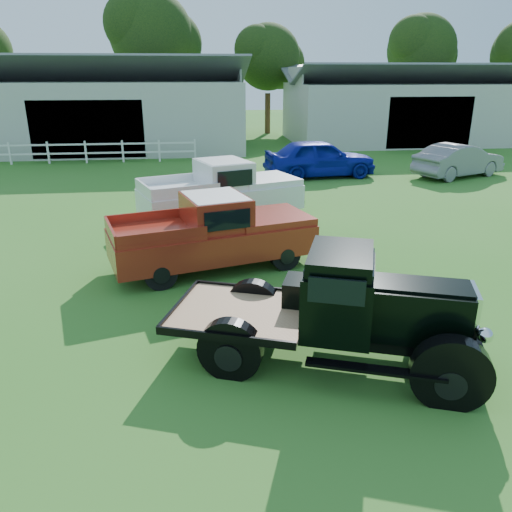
{
  "coord_description": "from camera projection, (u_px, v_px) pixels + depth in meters",
  "views": [
    {
      "loc": [
        -1.0,
        -8.73,
        4.74
      ],
      "look_at": [
        0.2,
        1.2,
        1.05
      ],
      "focal_mm": 35.0,
      "sensor_mm": 36.0,
      "label": 1
    }
  ],
  "objects": [
    {
      "name": "ground",
      "position": [
        253.0,
        327.0,
        9.88
      ],
      "size": [
        120.0,
        120.0,
        0.0
      ],
      "primitive_type": "plane",
      "color": "#2B6F1C"
    },
    {
      "name": "tree_c",
      "position": [
        268.0,
        75.0,
        39.62
      ],
      "size": [
        5.4,
        5.4,
        9.0
      ],
      "primitive_type": null,
      "color": "black",
      "rests_on": "ground"
    },
    {
      "name": "fence_rail",
      "position": [
        67.0,
        152.0,
        27.4
      ],
      "size": [
        14.2,
        0.16,
        1.2
      ],
      "primitive_type": null,
      "color": "white",
      "rests_on": "ground"
    },
    {
      "name": "vintage_flatbed",
      "position": [
        332.0,
        308.0,
        8.36
      ],
      "size": [
        5.58,
        3.69,
        2.06
      ],
      "primitive_type": null,
      "rotation": [
        0.0,
        0.0,
        -0.35
      ],
      "color": "black",
      "rests_on": "ground"
    },
    {
      "name": "tree_b",
      "position": [
        153.0,
        58.0,
        39.1
      ],
      "size": [
        6.9,
        6.9,
        11.5
      ],
      "primitive_type": null,
      "color": "black",
      "rests_on": "ground"
    },
    {
      "name": "shed_left",
      "position": [
        100.0,
        104.0,
        32.34
      ],
      "size": [
        18.8,
        10.2,
        5.6
      ],
      "primitive_type": null,
      "color": "#AFB19E",
      "rests_on": "ground"
    },
    {
      "name": "white_pickup",
      "position": [
        221.0,
        192.0,
        16.54
      ],
      "size": [
        5.86,
        3.84,
        2.01
      ],
      "primitive_type": null,
      "rotation": [
        0.0,
        0.0,
        0.34
      ],
      "color": "silver",
      "rests_on": "ground"
    },
    {
      "name": "tree_d",
      "position": [
        419.0,
        69.0,
        41.84
      ],
      "size": [
        6.0,
        6.0,
        10.0
      ],
      "primitive_type": null,
      "color": "black",
      "rests_on": "ground"
    },
    {
      "name": "misc_car_grey",
      "position": [
        459.0,
        160.0,
        23.84
      ],
      "size": [
        4.99,
        3.35,
        1.56
      ],
      "primitive_type": "imported",
      "rotation": [
        0.0,
        0.0,
        1.97
      ],
      "color": "slate",
      "rests_on": "ground"
    },
    {
      "name": "shed_right",
      "position": [
        404.0,
        104.0,
        35.7
      ],
      "size": [
        16.8,
        9.2,
        5.2
      ],
      "primitive_type": null,
      "color": "#AFB19E",
      "rests_on": "ground"
    },
    {
      "name": "misc_car_blue",
      "position": [
        320.0,
        158.0,
        23.77
      ],
      "size": [
        5.43,
        2.6,
        1.79
      ],
      "primitive_type": "imported",
      "rotation": [
        0.0,
        0.0,
        1.67
      ],
      "color": "#0D1890",
      "rests_on": "ground"
    },
    {
      "name": "red_pickup",
      "position": [
        212.0,
        232.0,
        12.56
      ],
      "size": [
        5.6,
        3.37,
        1.91
      ],
      "primitive_type": null,
      "rotation": [
        0.0,
        0.0,
        0.28
      ],
      "color": "maroon",
      "rests_on": "ground"
    }
  ]
}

